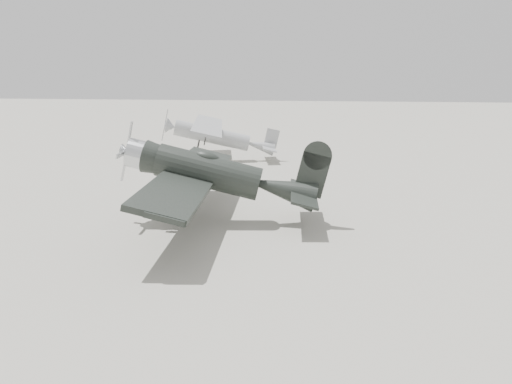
% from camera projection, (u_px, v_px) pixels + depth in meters
% --- Properties ---
extents(ground, '(160.00, 160.00, 0.00)m').
position_uv_depth(ground, '(285.00, 267.00, 14.63)').
color(ground, gray).
rests_on(ground, ground).
extents(lowwing_monoplane, '(7.63, 10.65, 3.44)m').
position_uv_depth(lowwing_monoplane, '(218.00, 175.00, 18.52)').
color(lowwing_monoplane, black).
rests_on(lowwing_monoplane, ground).
extents(highwing_monoplane, '(7.19, 10.07, 2.84)m').
position_uv_depth(highwing_monoplane, '(217.00, 133.00, 31.16)').
color(highwing_monoplane, gray).
rests_on(highwing_monoplane, ground).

